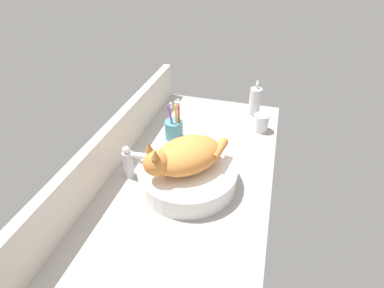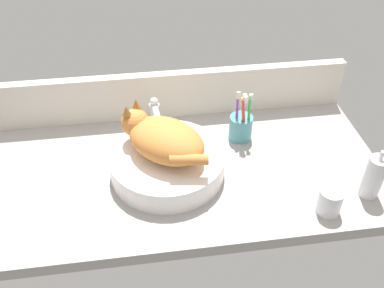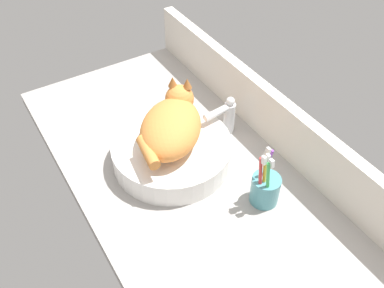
{
  "view_description": "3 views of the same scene",
  "coord_description": "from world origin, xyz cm",
  "px_view_note": "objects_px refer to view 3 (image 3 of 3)",
  "views": [
    {
      "loc": [
        -83.97,
        -25.25,
        76.26
      ],
      "look_at": [
        7.01,
        0.35,
        8.77
      ],
      "focal_mm": 28.0,
      "sensor_mm": 36.0,
      "label": 1
    },
    {
      "loc": [
        -11.57,
        -100.07,
        93.34
      ],
      "look_at": [
        2.17,
        -2.15,
        11.27
      ],
      "focal_mm": 40.0,
      "sensor_mm": 36.0,
      "label": 2
    },
    {
      "loc": [
        74.54,
        -43.72,
        94.01
      ],
      "look_at": [
        -1.99,
        3.43,
        7.29
      ],
      "focal_mm": 40.0,
      "sensor_mm": 36.0,
      "label": 3
    }
  ],
  "objects_px": {
    "faucet": "(227,115)",
    "toothbrush_cup": "(265,188)",
    "sink_basin": "(172,152)",
    "cat": "(172,125)"
  },
  "relations": [
    {
      "from": "sink_basin",
      "to": "cat",
      "type": "bearing_deg",
      "value": 140.57
    },
    {
      "from": "faucet",
      "to": "toothbrush_cup",
      "type": "relative_size",
      "value": 0.73
    },
    {
      "from": "sink_basin",
      "to": "toothbrush_cup",
      "type": "bearing_deg",
      "value": 27.79
    },
    {
      "from": "faucet",
      "to": "toothbrush_cup",
      "type": "distance_m",
      "value": 0.3
    },
    {
      "from": "cat",
      "to": "faucet",
      "type": "distance_m",
      "value": 0.21
    },
    {
      "from": "toothbrush_cup",
      "to": "faucet",
      "type": "bearing_deg",
      "value": 165.87
    },
    {
      "from": "faucet",
      "to": "toothbrush_cup",
      "type": "height_order",
      "value": "toothbrush_cup"
    },
    {
      "from": "toothbrush_cup",
      "to": "cat",
      "type": "bearing_deg",
      "value": -154.57
    },
    {
      "from": "sink_basin",
      "to": "faucet",
      "type": "distance_m",
      "value": 0.22
    },
    {
      "from": "sink_basin",
      "to": "cat",
      "type": "xyz_separation_m",
      "value": [
        -0.01,
        0.01,
        0.1
      ]
    }
  ]
}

